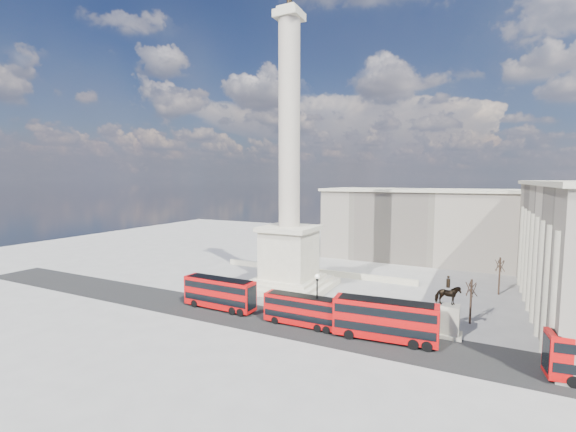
# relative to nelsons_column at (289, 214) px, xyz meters

# --- Properties ---
(ground) EXTENTS (180.00, 180.00, 0.00)m
(ground) POSITION_rel_nelsons_column_xyz_m (0.00, -5.00, -12.92)
(ground) COLOR gray
(ground) RESTS_ON ground
(asphalt_road) EXTENTS (120.00, 9.00, 0.01)m
(asphalt_road) POSITION_rel_nelsons_column_xyz_m (5.00, -15.00, -12.91)
(asphalt_road) COLOR black
(asphalt_road) RESTS_ON ground
(nelsons_column) EXTENTS (14.00, 14.00, 49.85)m
(nelsons_column) POSITION_rel_nelsons_column_xyz_m (0.00, 0.00, 0.00)
(nelsons_column) COLOR beige
(nelsons_column) RESTS_ON ground
(balustrade_wall) EXTENTS (40.00, 0.60, 1.10)m
(balustrade_wall) POSITION_rel_nelsons_column_xyz_m (0.00, 11.00, -12.37)
(balustrade_wall) COLOR beige
(balustrade_wall) RESTS_ON ground
(building_northeast) EXTENTS (51.00, 17.00, 16.60)m
(building_northeast) POSITION_rel_nelsons_column_xyz_m (20.00, 35.00, -4.59)
(building_northeast) COLOR #B4A893
(building_northeast) RESTS_ON ground
(red_bus_a) EXTENTS (11.26, 2.87, 4.54)m
(red_bus_a) POSITION_rel_nelsons_column_xyz_m (-4.07, -14.39, -10.53)
(red_bus_a) COLOR #C0090A
(red_bus_a) RESTS_ON ground
(red_bus_b) EXTENTS (9.78, 2.36, 3.96)m
(red_bus_b) POSITION_rel_nelsons_column_xyz_m (9.17, -14.91, -10.84)
(red_bus_b) COLOR #C0090A
(red_bus_b) RESTS_ON ground
(red_bus_c) EXTENTS (12.03, 3.64, 4.81)m
(red_bus_c) POSITION_rel_nelsons_column_xyz_m (19.87, -14.71, -10.40)
(red_bus_c) COLOR #C0090A
(red_bus_c) RESTS_ON ground
(victorian_lamp) EXTENTS (0.61, 0.61, 7.11)m
(victorian_lamp) POSITION_rel_nelsons_column_xyz_m (11.43, -15.13, -8.73)
(victorian_lamp) COLOR black
(victorian_lamp) RESTS_ON ground
(equestrian_statue) EXTENTS (3.49, 2.62, 7.41)m
(equestrian_statue) POSITION_rel_nelsons_column_xyz_m (26.15, -10.04, -10.39)
(equestrian_statue) COLOR beige
(equestrian_statue) RESTS_ON ground
(bare_tree_near) EXTENTS (1.58, 1.58, 6.91)m
(bare_tree_near) POSITION_rel_nelsons_column_xyz_m (36.77, -10.80, -7.47)
(bare_tree_near) COLOR #332319
(bare_tree_near) RESTS_ON ground
(bare_tree_mid) EXTENTS (1.64, 1.64, 6.20)m
(bare_tree_mid) POSITION_rel_nelsons_column_xyz_m (28.59, -4.42, -8.03)
(bare_tree_mid) COLOR #332319
(bare_tree_mid) RESTS_ON ground
(bare_tree_far) EXTENTS (1.58, 1.58, 6.46)m
(bare_tree_far) POSITION_rel_nelsons_column_xyz_m (32.45, 11.84, -7.83)
(bare_tree_far) COLOR #332319
(bare_tree_far) RESTS_ON ground
(pedestrian_walking) EXTENTS (0.71, 0.58, 1.70)m
(pedestrian_walking) POSITION_rel_nelsons_column_xyz_m (12.63, -11.50, -12.07)
(pedestrian_walking) COLOR #212526
(pedestrian_walking) RESTS_ON ground
(pedestrian_standing) EXTENTS (1.08, 1.00, 1.78)m
(pedestrian_standing) POSITION_rel_nelsons_column_xyz_m (20.25, -9.48, -12.03)
(pedestrian_standing) COLOR #212526
(pedestrian_standing) RESTS_ON ground
(pedestrian_crossing) EXTENTS (0.99, 0.98, 1.68)m
(pedestrian_crossing) POSITION_rel_nelsons_column_xyz_m (19.23, -10.48, -12.08)
(pedestrian_crossing) COLOR #212526
(pedestrian_crossing) RESTS_ON ground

